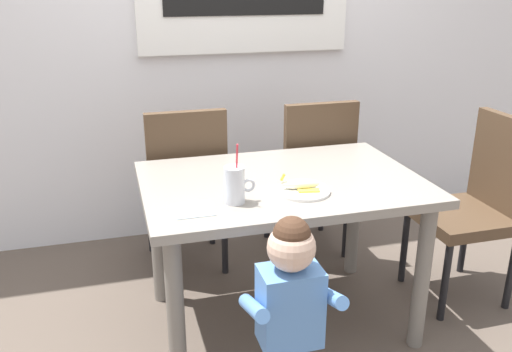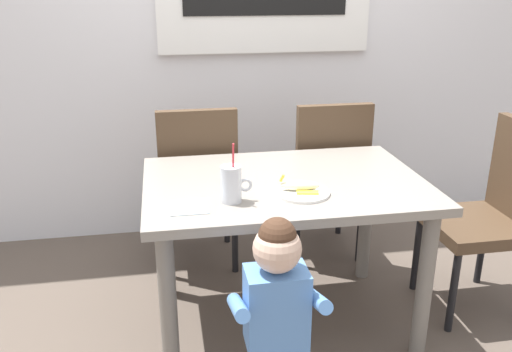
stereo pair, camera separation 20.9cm
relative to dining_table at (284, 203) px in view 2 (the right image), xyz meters
The scene contains 11 objects.
ground_plane 0.63m from the dining_table, ahead, with size 24.00×24.00×0.00m, color brown.
back_wall 1.45m from the dining_table, 89.92° to the left, with size 6.40×0.17×2.90m.
dining_table is the anchor object (origin of this frame).
dining_chair_left 0.72m from the dining_table, 119.14° to the left, with size 0.44×0.44×0.96m.
dining_chair_right 0.74m from the dining_table, 57.74° to the left, with size 0.44×0.45×0.96m.
dining_chair_far 1.05m from the dining_table, ahead, with size 0.44×0.44×0.96m.
toddler_standing 0.63m from the dining_table, 105.14° to the right, with size 0.33×0.24×0.84m.
milk_cup 0.38m from the dining_table, 142.71° to the right, with size 0.13×0.08×0.25m.
snack_plate 0.21m from the dining_table, 77.87° to the right, with size 0.23×0.23×0.01m, color white.
peeled_banana 0.22m from the dining_table, 79.24° to the right, with size 0.18×0.12×0.07m.
paper_napkin 0.51m from the dining_table, 151.93° to the right, with size 0.15×0.15×0.00m, color silver.
Camera 2 is at (-0.52, -2.20, 1.59)m, focal length 37.93 mm.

